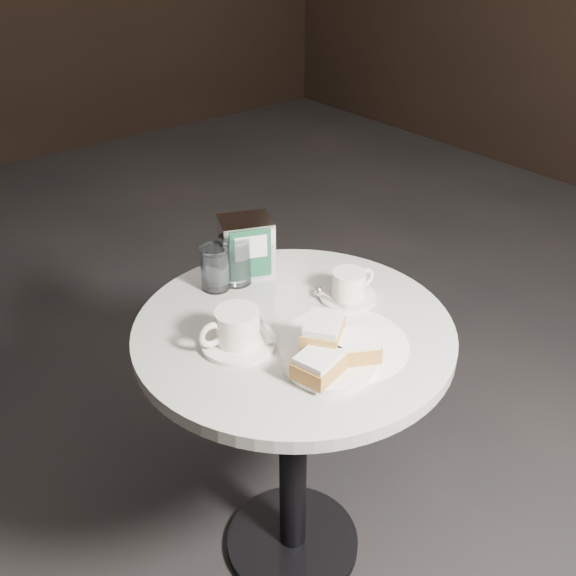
# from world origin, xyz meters

# --- Properties ---
(ground) EXTENTS (7.00, 7.00, 0.00)m
(ground) POSITION_xyz_m (0.00, 0.00, 0.00)
(ground) COLOR black
(ground) RESTS_ON ground
(cafe_table) EXTENTS (0.70, 0.70, 0.74)m
(cafe_table) POSITION_xyz_m (0.00, 0.00, 0.55)
(cafe_table) COLOR black
(cafe_table) RESTS_ON ground
(sugar_spill) EXTENTS (0.34, 0.34, 0.00)m
(sugar_spill) POSITION_xyz_m (0.04, -0.12, 0.75)
(sugar_spill) COLOR white
(sugar_spill) RESTS_ON cafe_table
(beignet_plate) EXTENTS (0.20, 0.20, 0.09)m
(beignet_plate) POSITION_xyz_m (-0.03, -0.15, 0.78)
(beignet_plate) COLOR white
(beignet_plate) RESTS_ON cafe_table
(coffee_cup_left) EXTENTS (0.18, 0.18, 0.08)m
(coffee_cup_left) POSITION_xyz_m (-0.14, 0.02, 0.78)
(coffee_cup_left) COLOR white
(coffee_cup_left) RESTS_ON cafe_table
(coffee_cup_right) EXTENTS (0.15, 0.14, 0.07)m
(coffee_cup_right) POSITION_xyz_m (0.17, 0.01, 0.77)
(coffee_cup_right) COLOR silver
(coffee_cup_right) RESTS_ON cafe_table
(water_glass_left) EXTENTS (0.09, 0.09, 0.11)m
(water_glass_left) POSITION_xyz_m (-0.04, 0.24, 0.80)
(water_glass_left) COLOR silver
(water_glass_left) RESTS_ON cafe_table
(water_glass_right) EXTENTS (0.10, 0.10, 0.12)m
(water_glass_right) POSITION_xyz_m (0.01, 0.23, 0.80)
(water_glass_right) COLOR white
(water_glass_right) RESTS_ON cafe_table
(napkin_dispenser) EXTENTS (0.15, 0.14, 0.14)m
(napkin_dispenser) POSITION_xyz_m (0.06, 0.25, 0.82)
(napkin_dispenser) COLOR white
(napkin_dispenser) RESTS_ON cafe_table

